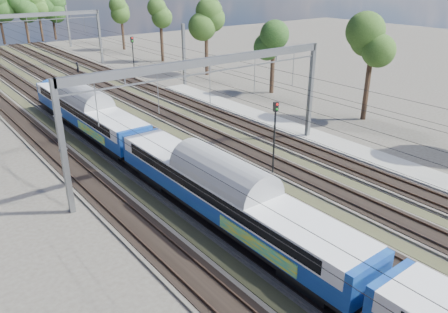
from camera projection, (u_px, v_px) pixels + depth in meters
track_bed at (128, 122)px, 46.55m from camera, size 21.00×130.00×0.34m
platform at (404, 169)px, 35.14m from camera, size 3.00×70.00×0.30m
catenary at (95, 52)px, 49.88m from camera, size 25.65×130.00×9.00m
tree_belt at (28, 10)px, 84.31m from camera, size 40.17×102.59×11.99m
emu_train at (228, 189)px, 26.35m from camera, size 3.12×66.04×4.57m
worker at (78, 68)px, 68.67m from camera, size 0.55×0.74×1.85m
signal_near at (275, 130)px, 33.20m from camera, size 0.41×0.38×5.90m
signal_far at (133, 54)px, 62.39m from camera, size 0.40×0.36×6.42m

